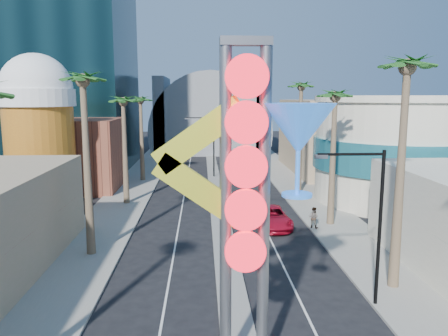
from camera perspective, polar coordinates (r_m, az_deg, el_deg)
sidewalk_west at (r=49.12m, az=-12.19°, el=-3.15°), size 5.00×100.00×0.15m
sidewalk_east at (r=49.72m, az=10.00°, el=-2.93°), size 5.00×100.00×0.15m
median at (r=51.43m, az=-1.14°, el=-2.37°), size 1.60×84.00×0.15m
brick_filler_west at (r=52.77m, az=-18.80°, el=1.75°), size 10.00×10.00×8.00m
filler_east at (r=63.07m, az=13.28°, el=4.08°), size 10.00×20.00×10.00m
beer_mug at (r=45.15m, az=-23.03°, el=5.20°), size 7.00×7.00×14.50m
turquoise_building at (r=46.92m, az=21.73°, el=2.22°), size 16.60×16.60×10.60m
canopy at (r=84.57m, az=-1.87°, el=5.14°), size 22.00×16.00×22.00m
neon_sign at (r=15.81m, az=5.72°, el=-2.49°), size 6.53×2.60×12.55m
streetlight_0 at (r=32.89m, az=0.77°, el=-0.55°), size 3.79×0.25×8.00m
streetlight_1 at (r=56.62m, az=-1.90°, el=3.62°), size 3.79×0.25×8.00m
streetlight_2 at (r=22.68m, az=18.66°, el=-5.72°), size 3.45×0.25×8.00m
palm_1 at (r=29.30m, az=-17.92°, el=9.47°), size 2.40×2.40×12.70m
palm_2 at (r=43.00m, az=-13.03°, el=7.72°), size 2.40×2.40×11.20m
palm_3 at (r=54.85m, az=-10.84°, el=8.10°), size 2.40×2.40×11.20m
palm_5 at (r=24.70m, az=22.73°, el=10.34°), size 2.40×2.40×13.20m
palm_6 at (r=35.92m, az=14.30°, el=8.11°), size 2.40×2.40×11.70m
palm_7 at (r=47.51m, az=10.04°, el=9.57°), size 2.40×2.40×12.70m
red_pickup at (r=35.94m, az=6.15°, el=-6.39°), size 3.02×6.02×1.64m
pedestrian_b at (r=35.70m, az=11.60°, el=-6.34°), size 1.04×0.98×1.69m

